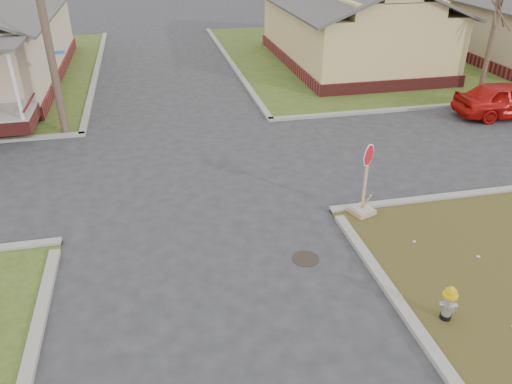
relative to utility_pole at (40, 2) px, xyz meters
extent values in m
plane|color=#28282B|center=(4.20, -8.90, -4.66)|extent=(120.00, 120.00, 0.00)
cylinder|color=black|center=(6.40, -9.40, -4.66)|extent=(0.64, 0.64, 0.01)
cube|color=maroon|center=(14.20, 7.60, -4.36)|extent=(7.20, 11.20, 0.60)
cube|color=#D3BE7C|center=(14.20, 7.60, -2.76)|extent=(7.00, 11.00, 2.60)
cube|color=maroon|center=(24.20, 7.60, -4.36)|extent=(7.20, 11.20, 0.60)
cylinder|color=#453228|center=(0.00, 0.00, -0.16)|extent=(0.28, 0.28, 9.00)
cylinder|color=#453228|center=(18.20, 1.30, -2.51)|extent=(0.22, 0.22, 4.20)
cylinder|color=black|center=(8.50, -11.96, -4.56)|extent=(0.22, 0.22, 0.10)
cylinder|color=#A4A5A9|center=(8.50, -11.96, -4.29)|extent=(0.19, 0.19, 0.45)
sphere|color=#A4A5A9|center=(8.50, -11.96, -4.06)|extent=(0.19, 0.19, 0.19)
cylinder|color=gold|center=(8.50, -11.96, -4.02)|extent=(0.29, 0.29, 0.06)
cylinder|color=gold|center=(8.50, -11.96, -3.95)|extent=(0.22, 0.22, 0.10)
sphere|color=gold|center=(8.50, -11.96, -3.90)|extent=(0.15, 0.15, 0.15)
cube|color=tan|center=(8.48, -7.79, -4.54)|extent=(0.56, 0.56, 0.14)
cube|color=#A8A19A|center=(8.48, -7.79, -4.46)|extent=(0.45, 0.45, 0.04)
cube|color=tan|center=(8.48, -7.79, -3.57)|extent=(0.08, 0.04, 1.91)
cylinder|color=red|center=(8.48, -7.83, -2.88)|extent=(0.51, 0.22, 0.55)
cylinder|color=silver|center=(8.48, -7.82, -2.88)|extent=(0.58, 0.25, 0.62)
imported|color=#AD0F0C|center=(17.18, -1.83, -3.96)|extent=(4.25, 1.95, 1.41)
camera|label=1|loc=(3.20, -18.49, 2.37)|focal=35.00mm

